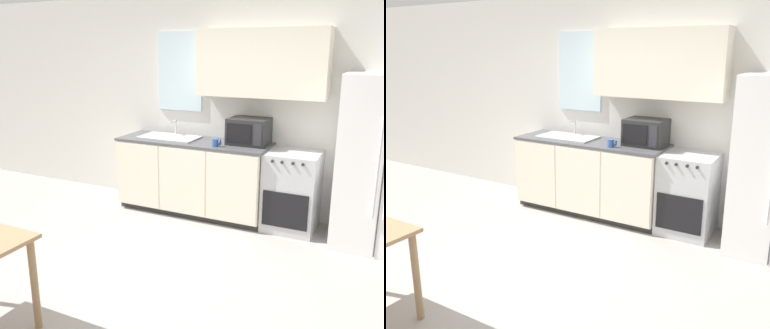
# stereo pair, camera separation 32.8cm
# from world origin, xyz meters

# --- Properties ---
(ground_plane) EXTENTS (12.00, 12.00, 0.00)m
(ground_plane) POSITION_xyz_m (0.00, 0.00, 0.00)
(ground_plane) COLOR gray
(wall_back) EXTENTS (12.00, 0.38, 2.70)m
(wall_back) POSITION_xyz_m (0.08, 2.30, 1.44)
(wall_back) COLOR silver
(wall_back) RESTS_ON ground_plane
(kitchen_counter) EXTENTS (1.92, 0.66, 0.94)m
(kitchen_counter) POSITION_xyz_m (-0.24, 1.99, 0.47)
(kitchen_counter) COLOR #333333
(kitchen_counter) RESTS_ON ground_plane
(oven_range) EXTENTS (0.58, 0.61, 0.91)m
(oven_range) POSITION_xyz_m (1.00, 2.01, 0.46)
(oven_range) COLOR #B7BABC
(oven_range) RESTS_ON ground_plane
(kitchen_sink) EXTENTS (0.74, 0.43, 0.20)m
(kitchen_sink) POSITION_xyz_m (-0.58, 1.99, 0.95)
(kitchen_sink) COLOR #B7BABC
(kitchen_sink) RESTS_ON kitchen_counter
(microwave) EXTENTS (0.46, 0.39, 0.31)m
(microwave) POSITION_xyz_m (0.44, 2.08, 1.09)
(microwave) COLOR #282828
(microwave) RESTS_ON kitchen_counter
(coffee_mug) EXTENTS (0.11, 0.08, 0.09)m
(coffee_mug) POSITION_xyz_m (0.14, 1.79, 0.98)
(coffee_mug) COLOR #335999
(coffee_mug) RESTS_ON kitchen_counter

